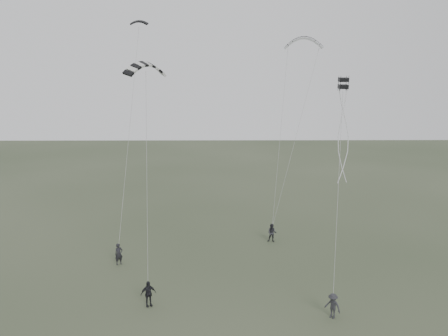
{
  "coord_description": "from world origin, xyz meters",
  "views": [
    {
      "loc": [
        0.38,
        -26.11,
        13.82
      ],
      "look_at": [
        0.68,
        5.56,
        7.19
      ],
      "focal_mm": 35.0,
      "sensor_mm": 36.0,
      "label": 1
    }
  ],
  "objects_px": {
    "flyer_far": "(333,306)",
    "kite_box": "(343,83)",
    "kite_dark_small": "(139,21)",
    "kite_pale_large": "(304,38)",
    "flyer_left": "(119,254)",
    "flyer_center": "(148,294)",
    "flyer_right": "(272,233)",
    "kite_striped": "(146,64)"
  },
  "relations": [
    {
      "from": "kite_dark_small",
      "to": "flyer_center",
      "type": "bearing_deg",
      "value": -78.7
    },
    {
      "from": "kite_pale_large",
      "to": "kite_box",
      "type": "distance_m",
      "value": 13.06
    },
    {
      "from": "flyer_right",
      "to": "flyer_left",
      "type": "bearing_deg",
      "value": -146.5
    },
    {
      "from": "flyer_far",
      "to": "kite_striped",
      "type": "height_order",
      "value": "kite_striped"
    },
    {
      "from": "flyer_center",
      "to": "flyer_far",
      "type": "bearing_deg",
      "value": -31.66
    },
    {
      "from": "flyer_left",
      "to": "flyer_far",
      "type": "height_order",
      "value": "flyer_left"
    },
    {
      "from": "kite_dark_small",
      "to": "flyer_left",
      "type": "bearing_deg",
      "value": -91.83
    },
    {
      "from": "flyer_far",
      "to": "kite_pale_large",
      "type": "bearing_deg",
      "value": 129.7
    },
    {
      "from": "flyer_left",
      "to": "kite_pale_large",
      "type": "height_order",
      "value": "kite_pale_large"
    },
    {
      "from": "flyer_far",
      "to": "flyer_right",
      "type": "bearing_deg",
      "value": 143.08
    },
    {
      "from": "kite_box",
      "to": "kite_pale_large",
      "type": "bearing_deg",
      "value": 92.91
    },
    {
      "from": "flyer_far",
      "to": "kite_striped",
      "type": "bearing_deg",
      "value": -169.54
    },
    {
      "from": "flyer_left",
      "to": "kite_dark_small",
      "type": "relative_size",
      "value": 1.06
    },
    {
      "from": "flyer_left",
      "to": "flyer_center",
      "type": "bearing_deg",
      "value": -94.42
    },
    {
      "from": "flyer_right",
      "to": "kite_pale_large",
      "type": "bearing_deg",
      "value": 74.19
    },
    {
      "from": "flyer_left",
      "to": "flyer_center",
      "type": "relative_size",
      "value": 1.0
    },
    {
      "from": "flyer_center",
      "to": "flyer_left",
      "type": "bearing_deg",
      "value": 93.38
    },
    {
      "from": "flyer_far",
      "to": "kite_box",
      "type": "bearing_deg",
      "value": 118.45
    },
    {
      "from": "kite_pale_large",
      "to": "kite_box",
      "type": "relative_size",
      "value": 5.05
    },
    {
      "from": "flyer_right",
      "to": "kite_dark_small",
      "type": "xyz_separation_m",
      "value": [
        -11.48,
        4.74,
        17.76
      ]
    },
    {
      "from": "flyer_right",
      "to": "kite_pale_large",
      "type": "relative_size",
      "value": 0.46
    },
    {
      "from": "kite_dark_small",
      "to": "kite_striped",
      "type": "xyz_separation_m",
      "value": [
        1.99,
        -9.34,
        -3.87
      ]
    },
    {
      "from": "flyer_left",
      "to": "kite_dark_small",
      "type": "height_order",
      "value": "kite_dark_small"
    },
    {
      "from": "kite_striped",
      "to": "flyer_center",
      "type": "bearing_deg",
      "value": -128.32
    },
    {
      "from": "kite_pale_large",
      "to": "kite_box",
      "type": "xyz_separation_m",
      "value": [
        0.33,
        -12.48,
        -3.83
      ]
    },
    {
      "from": "kite_box",
      "to": "flyer_left",
      "type": "bearing_deg",
      "value": 173.04
    },
    {
      "from": "flyer_right",
      "to": "kite_dark_small",
      "type": "bearing_deg",
      "value": 170.69
    },
    {
      "from": "kite_striped",
      "to": "kite_dark_small",
      "type": "bearing_deg",
      "value": 57.5
    },
    {
      "from": "flyer_right",
      "to": "flyer_far",
      "type": "height_order",
      "value": "flyer_right"
    },
    {
      "from": "kite_striped",
      "to": "kite_box",
      "type": "xyz_separation_m",
      "value": [
        12.99,
        -2.15,
        -1.27
      ]
    },
    {
      "from": "flyer_far",
      "to": "kite_box",
      "type": "distance_m",
      "value": 13.79
    },
    {
      "from": "flyer_left",
      "to": "kite_box",
      "type": "bearing_deg",
      "value": -40.29
    },
    {
      "from": "kite_dark_small",
      "to": "kite_pale_large",
      "type": "distance_m",
      "value": 14.75
    },
    {
      "from": "flyer_center",
      "to": "kite_box",
      "type": "height_order",
      "value": "kite_box"
    },
    {
      "from": "flyer_center",
      "to": "flyer_far",
      "type": "xyz_separation_m",
      "value": [
        10.96,
        -1.45,
        -0.06
      ]
    },
    {
      "from": "kite_dark_small",
      "to": "kite_box",
      "type": "height_order",
      "value": "kite_dark_small"
    },
    {
      "from": "flyer_far",
      "to": "kite_pale_large",
      "type": "relative_size",
      "value": 0.43
    },
    {
      "from": "flyer_far",
      "to": "kite_dark_small",
      "type": "height_order",
      "value": "kite_dark_small"
    },
    {
      "from": "flyer_far",
      "to": "kite_striped",
      "type": "relative_size",
      "value": 0.49
    },
    {
      "from": "flyer_center",
      "to": "kite_dark_small",
      "type": "relative_size",
      "value": 1.05
    },
    {
      "from": "kite_dark_small",
      "to": "flyer_right",
      "type": "bearing_deg",
      "value": -20.94
    },
    {
      "from": "flyer_left",
      "to": "flyer_center",
      "type": "xyz_separation_m",
      "value": [
        3.18,
        -6.12,
        -0.0
      ]
    }
  ]
}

